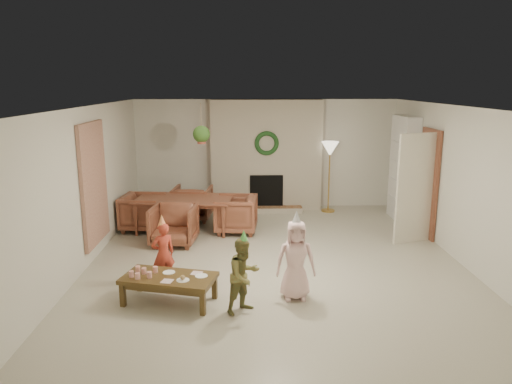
{
  "coord_description": "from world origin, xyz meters",
  "views": [
    {
      "loc": [
        -0.49,
        -7.54,
        2.86
      ],
      "look_at": [
        -0.3,
        0.4,
        1.05
      ],
      "focal_mm": 33.7,
      "sensor_mm": 36.0,
      "label": 1
    }
  ],
  "objects_px": {
    "dining_chair_far": "(193,203)",
    "dining_chair_right": "(236,214)",
    "dining_table": "(184,215)",
    "child_red": "(163,254)",
    "dining_chair_left": "(143,212)",
    "child_pink": "(296,260)",
    "dining_chair_near": "(174,225)",
    "child_plaid": "(244,275)",
    "coffee_table_top": "(169,278)"
  },
  "relations": [
    {
      "from": "dining_chair_far",
      "to": "dining_chair_right",
      "type": "distance_m",
      "value": 1.31
    },
    {
      "from": "dining_table",
      "to": "child_red",
      "type": "xyz_separation_m",
      "value": [
        0.02,
        -2.57,
        0.13
      ]
    },
    {
      "from": "dining_chair_left",
      "to": "dining_chair_right",
      "type": "distance_m",
      "value": 1.85
    },
    {
      "from": "dining_chair_far",
      "to": "child_pink",
      "type": "distance_m",
      "value": 4.3
    },
    {
      "from": "child_pink",
      "to": "child_red",
      "type": "bearing_deg",
      "value": 163.61
    },
    {
      "from": "dining_table",
      "to": "dining_chair_right",
      "type": "xyz_separation_m",
      "value": [
        1.02,
        -0.1,
        0.03
      ]
    },
    {
      "from": "dining_table",
      "to": "dining_chair_right",
      "type": "distance_m",
      "value": 1.03
    },
    {
      "from": "dining_chair_right",
      "to": "child_pink",
      "type": "relative_size",
      "value": 0.73
    },
    {
      "from": "child_pink",
      "to": "dining_chair_far",
      "type": "bearing_deg",
      "value": 113.96
    },
    {
      "from": "dining_chair_near",
      "to": "child_red",
      "type": "relative_size",
      "value": 0.87
    },
    {
      "from": "dining_table",
      "to": "dining_chair_left",
      "type": "relative_size",
      "value": 2.34
    },
    {
      "from": "child_plaid",
      "to": "dining_chair_far",
      "type": "bearing_deg",
      "value": 64.47
    },
    {
      "from": "dining_table",
      "to": "child_pink",
      "type": "xyz_separation_m",
      "value": [
        1.88,
        -3.09,
        0.22
      ]
    },
    {
      "from": "dining_chair_left",
      "to": "child_red",
      "type": "bearing_deg",
      "value": -156.72
    },
    {
      "from": "child_plaid",
      "to": "child_red",
      "type": "bearing_deg",
      "value": 102.57
    },
    {
      "from": "dining_chair_right",
      "to": "child_red",
      "type": "height_order",
      "value": "child_red"
    },
    {
      "from": "coffee_table_top",
      "to": "child_red",
      "type": "xyz_separation_m",
      "value": [
        -0.17,
        0.61,
        0.12
      ]
    },
    {
      "from": "dining_chair_near",
      "to": "dining_chair_far",
      "type": "distance_m",
      "value": 1.64
    },
    {
      "from": "dining_table",
      "to": "child_plaid",
      "type": "height_order",
      "value": "child_plaid"
    },
    {
      "from": "dining_chair_left",
      "to": "child_red",
      "type": "relative_size",
      "value": 0.87
    },
    {
      "from": "dining_chair_right",
      "to": "dining_table",
      "type": "bearing_deg",
      "value": -90.0
    },
    {
      "from": "dining_chair_left",
      "to": "child_pink",
      "type": "height_order",
      "value": "child_pink"
    },
    {
      "from": "coffee_table_top",
      "to": "dining_chair_far",
      "type": "bearing_deg",
      "value": 105.72
    },
    {
      "from": "dining_table",
      "to": "dining_chair_far",
      "type": "distance_m",
      "value": 0.82
    },
    {
      "from": "dining_chair_left",
      "to": "child_red",
      "type": "distance_m",
      "value": 2.78
    },
    {
      "from": "dining_chair_far",
      "to": "child_plaid",
      "type": "xyz_separation_m",
      "value": [
        1.1,
        -4.27,
        0.12
      ]
    },
    {
      "from": "child_pink",
      "to": "dining_chair_right",
      "type": "bearing_deg",
      "value": 105.28
    },
    {
      "from": "dining_chair_near",
      "to": "dining_chair_far",
      "type": "height_order",
      "value": "same"
    },
    {
      "from": "dining_chair_near",
      "to": "coffee_table_top",
      "type": "relative_size",
      "value": 0.66
    },
    {
      "from": "dining_chair_left",
      "to": "child_pink",
      "type": "relative_size",
      "value": 0.73
    },
    {
      "from": "dining_chair_near",
      "to": "dining_table",
      "type": "bearing_deg",
      "value": 90.0
    },
    {
      "from": "dining_chair_near",
      "to": "dining_chair_right",
      "type": "relative_size",
      "value": 1.0
    },
    {
      "from": "coffee_table_top",
      "to": "dining_chair_right",
      "type": "bearing_deg",
      "value": 89.08
    },
    {
      "from": "child_plaid",
      "to": "child_pink",
      "type": "height_order",
      "value": "child_pink"
    },
    {
      "from": "dining_chair_far",
      "to": "child_red",
      "type": "distance_m",
      "value": 3.38
    },
    {
      "from": "dining_table",
      "to": "child_red",
      "type": "relative_size",
      "value": 2.03
    },
    {
      "from": "dining_chair_left",
      "to": "child_pink",
      "type": "xyz_separation_m",
      "value": [
        2.69,
        -3.17,
        0.18
      ]
    },
    {
      "from": "dining_chair_near",
      "to": "dining_chair_left",
      "type": "distance_m",
      "value": 1.16
    },
    {
      "from": "dining_chair_near",
      "to": "dining_chair_right",
      "type": "bearing_deg",
      "value": 38.66
    },
    {
      "from": "dining_chair_far",
      "to": "dining_chair_left",
      "type": "distance_m",
      "value": 1.16
    },
    {
      "from": "dining_chair_right",
      "to": "coffee_table_top",
      "type": "bearing_deg",
      "value": -9.32
    },
    {
      "from": "dining_table",
      "to": "child_pink",
      "type": "height_order",
      "value": "child_pink"
    },
    {
      "from": "dining_chair_near",
      "to": "dining_chair_right",
      "type": "distance_m",
      "value": 1.31
    },
    {
      "from": "dining_table",
      "to": "dining_chair_far",
      "type": "bearing_deg",
      "value": 90.0
    },
    {
      "from": "dining_table",
      "to": "dining_chair_far",
      "type": "relative_size",
      "value": 2.34
    },
    {
      "from": "dining_chair_right",
      "to": "dining_chair_far",
      "type": "bearing_deg",
      "value": -128.66
    },
    {
      "from": "dining_chair_far",
      "to": "dining_chair_near",
      "type": "bearing_deg",
      "value": 90.0
    },
    {
      "from": "dining_chair_near",
      "to": "dining_chair_left",
      "type": "xyz_separation_m",
      "value": [
        -0.73,
        0.9,
        0.0
      ]
    },
    {
      "from": "child_red",
      "to": "dining_chair_far",
      "type": "bearing_deg",
      "value": -118.56
    },
    {
      "from": "dining_chair_near",
      "to": "child_red",
      "type": "bearing_deg",
      "value": -80.89
    }
  ]
}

